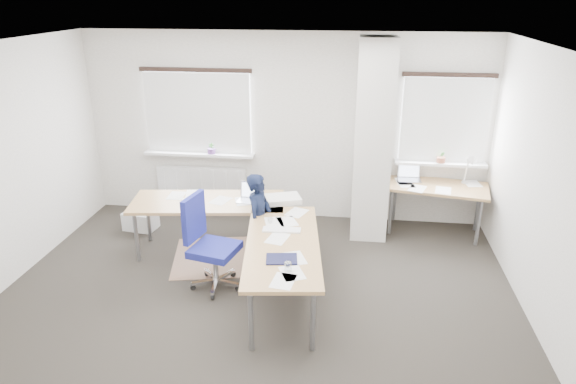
# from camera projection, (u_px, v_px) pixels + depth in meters

# --- Properties ---
(ground) EXTENTS (6.00, 6.00, 0.00)m
(ground) POSITION_uv_depth(u_px,v_px,m) (255.00, 302.00, 5.85)
(ground) COLOR #2A2622
(ground) RESTS_ON ground
(room_shell) EXTENTS (6.04, 5.04, 2.82)m
(room_shell) POSITION_uv_depth(u_px,v_px,m) (275.00, 144.00, 5.61)
(room_shell) COLOR beige
(room_shell) RESTS_ON ground
(floor_mat) EXTENTS (1.55, 1.39, 0.01)m
(floor_mat) POSITION_uv_depth(u_px,v_px,m) (225.00, 256.00, 6.85)
(floor_mat) COLOR #87624A
(floor_mat) RESTS_ON ground
(white_crate) EXTENTS (0.49, 0.38, 0.27)m
(white_crate) POSITION_uv_depth(u_px,v_px,m) (141.00, 220.00, 7.62)
(white_crate) COLOR white
(white_crate) RESTS_ON ground
(desk_main) EXTENTS (2.72, 2.63, 0.96)m
(desk_main) POSITION_uv_depth(u_px,v_px,m) (246.00, 222.00, 6.23)
(desk_main) COLOR #9D7D44
(desk_main) RESTS_ON ground
(desk_side) EXTENTS (1.50, 0.93, 1.22)m
(desk_side) POSITION_uv_depth(u_px,v_px,m) (437.00, 188.00, 7.32)
(desk_side) COLOR #9D7D44
(desk_side) RESTS_ON ground
(task_chair) EXTENTS (0.64, 0.62, 1.14)m
(task_chair) POSITION_uv_depth(u_px,v_px,m) (212.00, 263.00, 6.06)
(task_chair) COLOR navy
(task_chair) RESTS_ON ground
(person) EXTENTS (0.39, 0.51, 1.24)m
(person) POSITION_uv_depth(u_px,v_px,m) (259.00, 221.00, 6.44)
(person) COLOR black
(person) RESTS_ON ground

